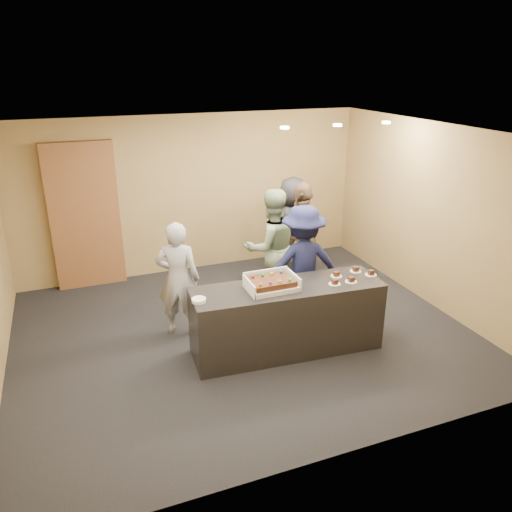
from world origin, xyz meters
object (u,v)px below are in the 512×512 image
Objects in this scene: person_sage_man at (271,247)px; person_navy_man at (303,264)px; cake_box at (271,285)px; person_server_grey at (178,279)px; sheet_cake at (272,282)px; storage_cabinet at (85,216)px; person_dark_suit at (291,228)px; serving_counter at (287,319)px; person_brown_extra at (302,238)px; plate_stack at (199,300)px.

person_sage_man reaches higher than person_navy_man.
person_server_grey is (-0.95, 0.92, -0.15)m from cake_box.
person_server_grey is at bearing 136.10° from cake_box.
person_sage_man reaches higher than cake_box.
cake_box is at bearing 89.17° from sheet_cake.
person_server_grey is 0.89× the size of person_sage_man.
storage_cabinet is 1.36× the size of person_dark_suit.
cake_box is 0.38× the size of person_server_grey.
person_navy_man reaches higher than serving_counter.
person_brown_extra is at bearing -105.77° from person_navy_man.
cake_box is 1.33m from person_server_grey.
plate_stack is 2.64m from person_brown_extra.
serving_counter is 1.39× the size of person_dark_suit.
serving_counter is at bearing 6.65° from person_brown_extra.
plate_stack is 0.96m from person_server_grey.
person_brown_extra is at bearing -162.25° from person_sage_man.
person_server_grey is 1.58m from person_sage_man.
plate_stack is at bearing 72.90° from person_dark_suit.
person_brown_extra reaches higher than serving_counter.
storage_cabinet reaches higher than person_sage_man.
person_sage_man is 0.69m from person_navy_man.
person_dark_suit is at bearing 59.46° from sheet_cake.
person_server_grey is 2.53m from person_dark_suit.
serving_counter is at bearing -54.25° from storage_cabinet.
sheet_cake reaches higher than serving_counter.
person_brown_extra reaches higher than person_navy_man.
storage_cabinet is 1.32× the size of person_sage_man.
storage_cabinet is at bearing 123.20° from cake_box.
plate_stack is 0.10× the size of person_navy_man.
storage_cabinet reaches higher than cake_box.
person_sage_man is at bearing 67.39° from sheet_cake.
storage_cabinet is 3.22m from plate_stack.
cake_box is at bearing 87.46° from person_dark_suit.
person_sage_man reaches higher than sheet_cake.
person_dark_suit is (1.06, 2.15, 0.42)m from serving_counter.
person_server_grey is (1.01, -2.08, -0.39)m from storage_cabinet.
person_sage_man is 1.03× the size of person_dark_suit.
person_sage_man is 1.05× the size of person_navy_man.
person_brown_extra is (2.14, 0.64, 0.10)m from person_server_grey.
sheet_cake is 1.04m from person_navy_man.
storage_cabinet is 3.60m from person_navy_man.
serving_counter is 1.23m from plate_stack.
plate_stack is 2.02m from person_sage_man.
serving_counter is 1.42× the size of person_navy_man.
plate_stack is 0.10× the size of person_server_grey.
person_brown_extra reaches higher than person_server_grey.
person_sage_man is at bearing 42.67° from plate_stack.
person_dark_suit is at bearing 67.81° from serving_counter.
cake_box is (1.96, -3.00, -0.24)m from storage_cabinet.
cake_box is 2.48m from person_dark_suit.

